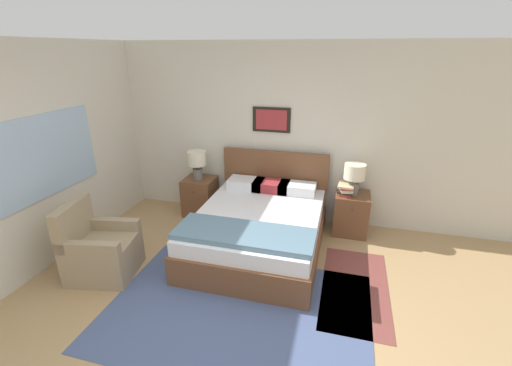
# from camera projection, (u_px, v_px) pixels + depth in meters

# --- Properties ---
(ground_plane) EXTENTS (16.00, 16.00, 0.00)m
(ground_plane) POSITION_uv_depth(u_px,v_px,m) (218.00, 338.00, 3.15)
(ground_plane) COLOR tan
(wall_back) EXTENTS (7.21, 0.09, 2.60)m
(wall_back) POSITION_uv_depth(u_px,v_px,m) (279.00, 134.00, 5.06)
(wall_back) COLOR beige
(wall_back) RESTS_ON ground_plane
(wall_left) EXTENTS (0.08, 5.03, 2.60)m
(wall_left) POSITION_uv_depth(u_px,v_px,m) (73.00, 147.00, 4.42)
(wall_left) COLOR beige
(wall_left) RESTS_ON ground_plane
(area_rug_main) EXTENTS (2.64, 1.83, 0.01)m
(area_rug_main) POSITION_uv_depth(u_px,v_px,m) (237.00, 310.00, 3.49)
(area_rug_main) COLOR #47567F
(area_rug_main) RESTS_ON ground_plane
(area_rug_bedside) EXTENTS (0.72, 1.49, 0.01)m
(area_rug_bedside) POSITION_uv_depth(u_px,v_px,m) (355.00, 287.00, 3.81)
(area_rug_bedside) COLOR brown
(area_rug_bedside) RESTS_ON ground_plane
(bed) EXTENTS (1.59, 2.01, 1.08)m
(bed) POSITION_uv_depth(u_px,v_px,m) (259.00, 227.00, 4.47)
(bed) COLOR brown
(bed) RESTS_ON ground_plane
(armchair) EXTENTS (0.81, 0.76, 0.89)m
(armchair) POSITION_uv_depth(u_px,v_px,m) (100.00, 251.00, 3.96)
(armchair) COLOR #998466
(armchair) RESTS_ON ground_plane
(nightstand_near_window) EXTENTS (0.47, 0.48, 0.60)m
(nightstand_near_window) POSITION_uv_depth(u_px,v_px,m) (200.00, 196.00, 5.43)
(nightstand_near_window) COLOR brown
(nightstand_near_window) RESTS_ON ground_plane
(nightstand_by_door) EXTENTS (0.47, 0.48, 0.60)m
(nightstand_by_door) POSITION_uv_depth(u_px,v_px,m) (351.00, 213.00, 4.87)
(nightstand_by_door) COLOR brown
(nightstand_by_door) RESTS_ON ground_plane
(table_lamp_near_window) EXTENTS (0.29, 0.29, 0.44)m
(table_lamp_near_window) POSITION_uv_depth(u_px,v_px,m) (197.00, 161.00, 5.20)
(table_lamp_near_window) COLOR slate
(table_lamp_near_window) RESTS_ON nightstand_near_window
(table_lamp_by_door) EXTENTS (0.29, 0.29, 0.44)m
(table_lamp_by_door) POSITION_uv_depth(u_px,v_px,m) (354.00, 175.00, 4.64)
(table_lamp_by_door) COLOR slate
(table_lamp_by_door) RESTS_ON nightstand_by_door
(book_thick_bottom) EXTENTS (0.17, 0.21, 0.03)m
(book_thick_bottom) POSITION_uv_depth(u_px,v_px,m) (345.00, 194.00, 4.74)
(book_thick_bottom) COLOR #B7332D
(book_thick_bottom) RESTS_ON nightstand_by_door
(book_hardcover_middle) EXTENTS (0.22, 0.23, 0.04)m
(book_hardcover_middle) POSITION_uv_depth(u_px,v_px,m) (346.00, 191.00, 4.73)
(book_hardcover_middle) COLOR #232328
(book_hardcover_middle) RESTS_ON book_thick_bottom
(book_novel_upper) EXTENTS (0.20, 0.28, 0.04)m
(book_novel_upper) POSITION_uv_depth(u_px,v_px,m) (346.00, 189.00, 4.72)
(book_novel_upper) COLOR beige
(book_novel_upper) RESTS_ON book_hardcover_middle
(book_slim_near_top) EXTENTS (0.20, 0.26, 0.03)m
(book_slim_near_top) POSITION_uv_depth(u_px,v_px,m) (346.00, 187.00, 4.70)
(book_slim_near_top) COLOR #B7332D
(book_slim_near_top) RESTS_ON book_novel_upper
(book_paperback_top) EXTENTS (0.23, 0.30, 0.03)m
(book_paperback_top) POSITION_uv_depth(u_px,v_px,m) (346.00, 185.00, 4.69)
(book_paperback_top) COLOR beige
(book_paperback_top) RESTS_ON book_slim_near_top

